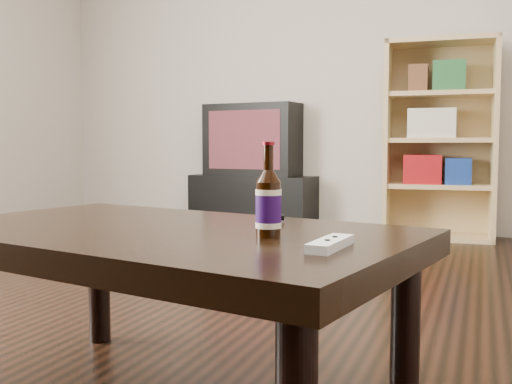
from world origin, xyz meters
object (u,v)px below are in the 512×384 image
(tv_stand, at_px, (258,200))
(bookshelf, at_px, (438,136))
(tv, at_px, (258,140))
(phone, at_px, (272,217))
(beer_bottle, at_px, (268,204))
(remote, at_px, (330,244))
(coffee_table, at_px, (163,252))

(tv_stand, height_order, bookshelf, bookshelf)
(tv, relative_size, phone, 7.00)
(tv_stand, xyz_separation_m, phone, (1.23, -3.15, 0.26))
(phone, bearing_deg, tv, 84.44)
(tv, bearing_deg, bookshelf, -0.98)
(phone, bearing_deg, bookshelf, 58.56)
(tv_stand, bearing_deg, bookshelf, -1.03)
(tv, distance_m, beer_bottle, 3.68)
(phone, xyz_separation_m, remote, (0.26, -0.38, 0.00))
(remote, bearing_deg, phone, 129.19)
(bookshelf, xyz_separation_m, beer_bottle, (-0.14, -3.23, -0.19))
(tv, distance_m, coffee_table, 3.55)
(remote, bearing_deg, tv_stand, 118.10)
(phone, bearing_deg, beer_bottle, -99.39)
(tv, height_order, bookshelf, bookshelf)
(coffee_table, bearing_deg, tv, 106.78)
(tv, bearing_deg, tv_stand, 90.00)
(coffee_table, height_order, remote, remote)
(bookshelf, height_order, coffee_table, bookshelf)
(bookshelf, xyz_separation_m, phone, (-0.23, -2.94, -0.26))
(coffee_table, relative_size, beer_bottle, 6.33)
(tv_stand, distance_m, bookshelf, 1.57)
(bookshelf, bearing_deg, tv, 168.70)
(bookshelf, distance_m, phone, 2.96)
(tv, bearing_deg, remote, -60.20)
(bookshelf, relative_size, coffee_table, 1.04)
(tv, xyz_separation_m, phone, (1.23, -3.15, -0.24))
(beer_bottle, bearing_deg, coffee_table, 170.64)
(coffee_table, relative_size, remote, 7.85)
(beer_bottle, distance_m, phone, 0.31)
(coffee_table, height_order, phone, phone)
(phone, bearing_deg, tv_stand, 84.43)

